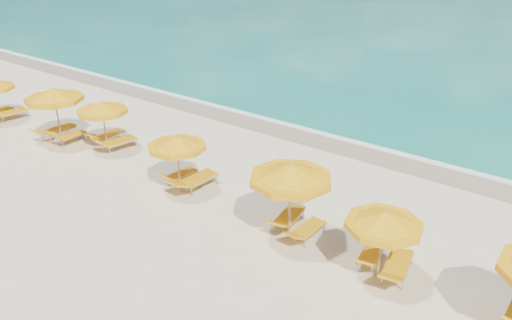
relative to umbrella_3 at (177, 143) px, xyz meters
The scene contains 20 objects.
ground_plane 2.95m from the umbrella_3, ahead, with size 120.00×120.00×0.00m, color beige.
wet_sand_band 8.16m from the umbrella_3, 73.34° to the left, with size 120.00×2.60×0.01m, color tan.
foam_line 8.91m from the umbrella_3, 74.85° to the left, with size 120.00×1.20×0.03m, color white.
whitecap_near 17.71m from the umbrella_3, 102.21° to the left, with size 14.00×0.36×0.05m, color white.
umbrella_1 7.59m from the umbrella_3, behind, with size 2.82×2.82×2.58m.
umbrella_2 5.31m from the umbrella_3, behind, with size 2.34×2.34×2.22m.
umbrella_3 is the anchor object (origin of this frame).
umbrella_4 5.04m from the umbrella_3, ahead, with size 2.94×2.94×2.61m.
umbrella_5 8.13m from the umbrella_3, ahead, with size 2.48×2.48×2.16m.
lounger_0_right 12.27m from the umbrella_3, behind, with size 0.81×2.00×0.75m.
lounger_1_left 8.28m from the umbrella_3, behind, with size 0.72×2.08×0.77m.
lounger_1_right 7.30m from the umbrella_3, behind, with size 0.65×1.71×0.84m.
lounger_2_left 6.15m from the umbrella_3, 167.69° to the left, with size 0.73×1.85×0.74m.
lounger_2_right 5.12m from the umbrella_3, 168.32° to the left, with size 0.97×1.99×0.83m.
lounger_3_left 1.76m from the umbrella_3, 131.01° to the left, with size 0.66×1.66×0.70m.
lounger_3_right 1.76m from the umbrella_3, 39.76° to the left, with size 0.76×2.12×0.75m.
lounger_4_left 4.97m from the umbrella_3, ahead, with size 0.90×1.92×0.72m.
lounger_4_right 5.79m from the umbrella_3, ahead, with size 0.60×1.72×0.66m.
lounger_5_left 7.87m from the umbrella_3, ahead, with size 0.84×1.69×0.73m.
lounger_5_right 8.68m from the umbrella_3, ahead, with size 0.97×2.03×0.74m.
Camera 1 is at (9.95, -11.63, 8.88)m, focal length 35.00 mm.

